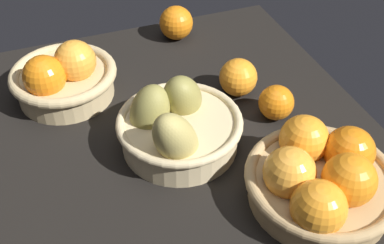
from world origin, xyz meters
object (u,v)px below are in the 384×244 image
object	(u,v)px
basket_near_left	(321,178)
loose_orange_side_gap	(276,103)
basket_center_pears	(176,126)
basket_far_right	(63,78)
loose_orange_front_gap	(238,77)
loose_orange_back_gap	(176,23)

from	to	relation	value
basket_near_left	loose_orange_side_gap	distance (cm)	21.02
basket_center_pears	basket_far_right	xyz separation A→B (cm)	(21.72, 16.56, 0.03)
basket_near_left	basket_center_pears	size ratio (longest dim) A/B	1.09
basket_center_pears	loose_orange_front_gap	size ratio (longest dim) A/B	2.89
basket_center_pears	loose_orange_side_gap	size ratio (longest dim) A/B	3.28
basket_far_right	basket_near_left	bearing A→B (deg)	-140.55
loose_orange_side_gap	basket_center_pears	bearing A→B (deg)	93.04
basket_center_pears	loose_orange_front_gap	xyz separation A→B (cm)	(10.59, -16.95, -0.82)
basket_near_left	loose_orange_side_gap	size ratio (longest dim) A/B	3.58
basket_far_right	loose_orange_side_gap	world-z (taller)	basket_far_right
loose_orange_back_gap	loose_orange_side_gap	distance (cm)	35.68
basket_near_left	basket_center_pears	world-z (taller)	basket_center_pears
basket_far_right	loose_orange_back_gap	xyz separation A→B (cm)	(14.02, -28.76, -0.75)
loose_orange_front_gap	loose_orange_back_gap	size ratio (longest dim) A/B	0.97
basket_center_pears	loose_orange_back_gap	bearing A→B (deg)	-18.84
basket_far_right	loose_orange_front_gap	distance (cm)	35.32
basket_far_right	loose_orange_side_gap	size ratio (longest dim) A/B	3.11
basket_near_left	basket_far_right	world-z (taller)	basket_far_right
loose_orange_side_gap	basket_far_right	bearing A→B (deg)	61.04
basket_far_right	loose_orange_front_gap	xyz separation A→B (cm)	(-11.13, -33.51, -0.85)
basket_near_left	loose_orange_front_gap	size ratio (longest dim) A/B	3.15
basket_near_left	loose_orange_side_gap	world-z (taller)	basket_near_left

